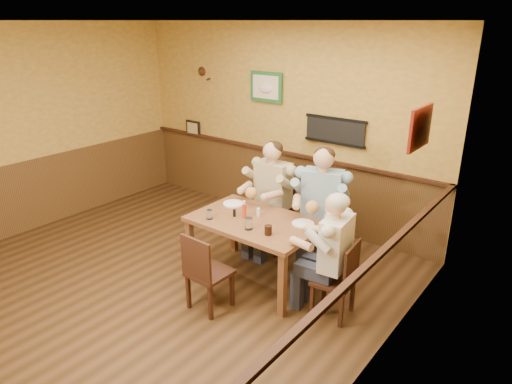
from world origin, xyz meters
TOP-DOWN VIEW (x-y plane):
  - room at (0.14, 0.17)m, footprint 5.02×5.03m
  - dining_table at (0.87, 0.82)m, footprint 1.40×0.90m
  - chair_back_left at (0.58, 1.56)m, footprint 0.42×0.42m
  - chair_back_right at (1.28, 1.56)m, footprint 0.53×0.53m
  - chair_right_end at (1.90, 0.76)m, footprint 0.42×0.42m
  - chair_near_side at (0.84, 0.11)m, footprint 0.40×0.40m
  - diner_tan_shirt at (0.58, 1.56)m, footprint 0.61×0.61m
  - diner_blue_polo at (1.28, 1.56)m, footprint 0.76×0.76m
  - diner_white_elder at (1.90, 0.76)m, footprint 0.60×0.60m
  - water_glass_left at (0.46, 0.53)m, footprint 0.07×0.07m
  - water_glass_mid at (0.97, 0.58)m, footprint 0.10×0.10m
  - cola_tumbler at (1.21, 0.60)m, footprint 0.10×0.10m
  - hot_sauce_bottle at (0.75, 0.79)m, footprint 0.05×0.05m
  - salt_shaker at (0.84, 0.92)m, footprint 0.04×0.04m
  - pepper_shaker at (0.64, 0.75)m, footprint 0.04×0.04m
  - plate_far_left at (0.39, 1.01)m, footprint 0.31×0.31m
  - plate_far_right at (1.35, 1.04)m, footprint 0.25×0.25m

SIDE VIEW (x-z plane):
  - chair_right_end at x=1.90m, z-range 0.00..0.82m
  - chair_near_side at x=0.84m, z-range 0.00..0.85m
  - chair_back_left at x=0.58m, z-range 0.00..0.91m
  - chair_back_right at x=1.28m, z-range 0.00..0.93m
  - diner_white_elder at x=1.90m, z-range 0.00..1.17m
  - diner_tan_shirt at x=0.58m, z-range 0.00..1.29m
  - dining_table at x=0.87m, z-range 0.28..1.03m
  - diner_blue_polo at x=1.28m, z-range 0.00..1.33m
  - plate_far_right at x=1.35m, z-range 0.75..0.77m
  - plate_far_left at x=0.39m, z-range 0.75..0.77m
  - pepper_shaker at x=0.64m, z-range 0.75..0.83m
  - salt_shaker at x=0.84m, z-range 0.75..0.84m
  - cola_tumbler at x=1.21m, z-range 0.75..0.85m
  - water_glass_left at x=0.46m, z-range 0.75..0.86m
  - water_glass_mid at x=0.97m, z-range 0.75..0.88m
  - hot_sauce_bottle at x=0.75m, z-range 0.75..0.93m
  - room at x=0.14m, z-range 0.28..3.09m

